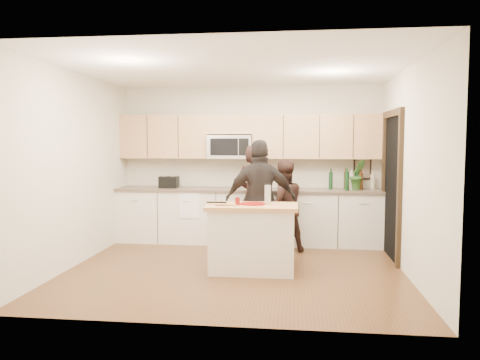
# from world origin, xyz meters

# --- Properties ---
(floor) EXTENTS (4.50, 4.50, 0.00)m
(floor) POSITION_xyz_m (0.00, 0.00, 0.00)
(floor) COLOR brown
(floor) RESTS_ON ground
(room_shell) EXTENTS (4.52, 4.02, 2.71)m
(room_shell) POSITION_xyz_m (0.00, 0.00, 1.73)
(room_shell) COLOR beige
(room_shell) RESTS_ON ground
(back_cabinetry) EXTENTS (4.50, 0.66, 0.94)m
(back_cabinetry) POSITION_xyz_m (0.00, 1.69, 0.47)
(back_cabinetry) COLOR silver
(back_cabinetry) RESTS_ON ground
(upper_cabinetry) EXTENTS (4.50, 0.33, 0.75)m
(upper_cabinetry) POSITION_xyz_m (0.03, 1.83, 1.84)
(upper_cabinetry) COLOR tan
(upper_cabinetry) RESTS_ON ground
(microwave) EXTENTS (0.76, 0.41, 0.40)m
(microwave) POSITION_xyz_m (-0.31, 1.80, 1.65)
(microwave) COLOR silver
(microwave) RESTS_ON ground
(doorway) EXTENTS (0.06, 1.25, 2.20)m
(doorway) POSITION_xyz_m (2.23, 0.90, 1.16)
(doorway) COLOR black
(doorway) RESTS_ON ground
(framed_picture) EXTENTS (0.30, 0.03, 0.38)m
(framed_picture) POSITION_xyz_m (1.95, 1.98, 1.28)
(framed_picture) COLOR black
(framed_picture) RESTS_ON ground
(dish_towel) EXTENTS (0.34, 0.60, 0.48)m
(dish_towel) POSITION_xyz_m (-0.95, 1.50, 0.80)
(dish_towel) COLOR white
(dish_towel) RESTS_ON ground
(island) EXTENTS (1.21, 0.71, 0.90)m
(island) POSITION_xyz_m (0.24, -0.08, 0.45)
(island) COLOR silver
(island) RESTS_ON ground
(red_plate) EXTENTS (0.34, 0.34, 0.02)m
(red_plate) POSITION_xyz_m (0.24, -0.04, 0.91)
(red_plate) COLOR maroon
(red_plate) RESTS_ON island
(box_grater) EXTENTS (0.10, 0.05, 0.26)m
(box_grater) POSITION_xyz_m (0.44, 0.01, 1.05)
(box_grater) COLOR silver
(box_grater) RESTS_ON red_plate
(drink_glass) EXTENTS (0.06, 0.06, 0.10)m
(drink_glass) POSITION_xyz_m (0.05, -0.13, 0.95)
(drink_glass) COLOR maroon
(drink_glass) RESTS_ON island
(cutting_board) EXTENTS (0.27, 0.16, 0.02)m
(cutting_board) POSITION_xyz_m (-0.09, -0.17, 0.91)
(cutting_board) COLOR tan
(cutting_board) RESTS_ON island
(tongs) EXTENTS (0.27, 0.03, 0.02)m
(tongs) POSITION_xyz_m (-0.24, -0.10, 0.93)
(tongs) COLOR black
(tongs) RESTS_ON cutting_board
(knife) EXTENTS (0.23, 0.03, 0.01)m
(knife) POSITION_xyz_m (-0.15, -0.25, 0.92)
(knife) COLOR silver
(knife) RESTS_ON cutting_board
(toaster) EXTENTS (0.32, 0.22, 0.20)m
(toaster) POSITION_xyz_m (-1.37, 1.67, 1.04)
(toaster) COLOR black
(toaster) RESTS_ON back_cabinetry
(bottle_cluster) EXTENTS (0.77, 0.35, 0.39)m
(bottle_cluster) POSITION_xyz_m (1.76, 1.74, 1.12)
(bottle_cluster) COLOR black
(bottle_cluster) RESTS_ON back_cabinetry
(orchid) EXTENTS (0.33, 0.29, 0.50)m
(orchid) POSITION_xyz_m (1.83, 1.72, 1.19)
(orchid) COLOR #39712D
(orchid) RESTS_ON back_cabinetry
(woman_left) EXTENTS (0.72, 0.59, 1.70)m
(woman_left) POSITION_xyz_m (0.16, 1.13, 0.85)
(woman_left) COLOR black
(woman_left) RESTS_ON ground
(woman_center) EXTENTS (0.85, 0.75, 1.45)m
(woman_center) POSITION_xyz_m (0.62, 1.13, 0.73)
(woman_center) COLOR #321E19
(woman_center) RESTS_ON ground
(woman_right) EXTENTS (1.10, 0.61, 1.77)m
(woman_right) POSITION_xyz_m (0.31, 0.47, 0.88)
(woman_right) COLOR black
(woman_right) RESTS_ON ground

